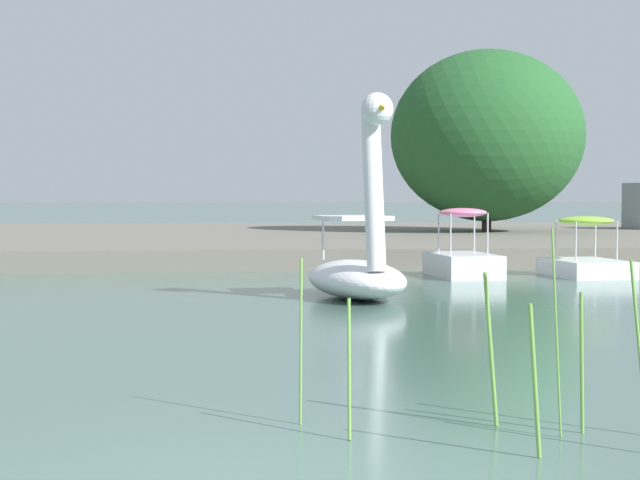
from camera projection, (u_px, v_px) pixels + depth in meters
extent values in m
cube|color=#6B665B|center=(206.00, 240.00, 36.50)|extent=(110.38, 23.83, 0.51)
ellipsoid|color=white|center=(356.00, 279.00, 18.44)|extent=(1.94, 3.34, 0.66)
cylinder|color=white|center=(373.00, 191.00, 17.39)|extent=(0.41, 0.73, 2.68)
sphere|color=white|center=(377.00, 109.00, 17.16)|extent=(0.60, 0.60, 0.53)
cone|color=yellow|center=(381.00, 108.00, 16.95)|extent=(0.34, 0.38, 0.29)
cube|color=white|center=(352.00, 218.00, 18.64)|extent=(1.32, 1.33, 0.08)
cylinder|color=silver|center=(323.00, 239.00, 18.53)|extent=(0.04, 0.04, 0.73)
cylinder|color=silver|center=(381.00, 238.00, 18.79)|extent=(0.04, 0.04, 0.73)
cube|color=white|center=(463.00, 265.00, 23.26)|extent=(1.33, 2.38, 0.51)
ellipsoid|color=pink|center=(463.00, 213.00, 23.21)|extent=(1.10, 1.21, 0.20)
cylinder|color=#B7B7BF|center=(439.00, 232.00, 23.61)|extent=(0.04, 0.04, 0.90)
cylinder|color=#B7B7BF|center=(474.00, 232.00, 23.75)|extent=(0.04, 0.04, 0.90)
cylinder|color=#B7B7BF|center=(451.00, 234.00, 22.70)|extent=(0.04, 0.04, 0.90)
cylinder|color=#B7B7BF|center=(488.00, 234.00, 22.84)|extent=(0.04, 0.04, 0.90)
cube|color=white|center=(586.00, 268.00, 23.34)|extent=(1.59, 2.31, 0.37)
ellipsoid|color=#8CCC38|center=(586.00, 221.00, 23.30)|extent=(1.29, 1.40, 0.20)
cylinder|color=#B7B7BF|center=(556.00, 239.00, 23.74)|extent=(0.04, 0.04, 0.86)
cylinder|color=#B7B7BF|center=(595.00, 239.00, 23.92)|extent=(0.04, 0.04, 0.86)
cylinder|color=#B7B7BF|center=(576.00, 241.00, 22.71)|extent=(0.04, 0.04, 0.86)
cylinder|color=#B7B7BF|center=(617.00, 241.00, 22.89)|extent=(0.04, 0.04, 0.86)
cylinder|color=#423323|center=(487.00, 180.00, 37.19)|extent=(0.34, 0.34, 3.62)
ellipsoid|color=#235628|center=(487.00, 136.00, 37.13)|extent=(8.86, 8.90, 6.01)
cylinder|color=#669942|center=(535.00, 381.00, 7.20)|extent=(0.11, 0.03, 1.06)
cylinder|color=#669942|center=(556.00, 333.00, 7.85)|extent=(0.08, 0.08, 1.55)
cylinder|color=#669942|center=(301.00, 341.00, 8.28)|extent=(0.03, 0.05, 1.31)
cylinder|color=#669942|center=(582.00, 363.00, 7.95)|extent=(0.06, 0.05, 1.07)
cylinder|color=#669942|center=(491.00, 349.00, 8.21)|extent=(0.12, 0.06, 1.20)
cylinder|color=#669942|center=(349.00, 369.00, 7.79)|extent=(0.04, 0.15, 1.04)
cylinder|color=#669942|center=(639.00, 348.00, 7.93)|extent=(0.11, 0.16, 1.30)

